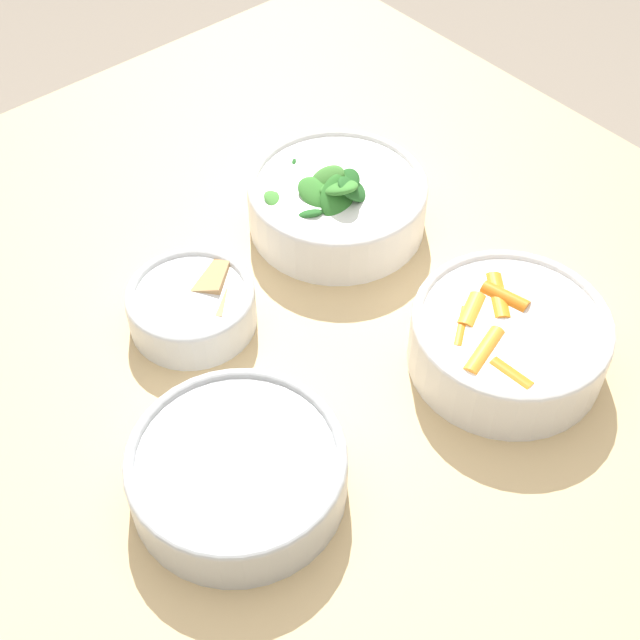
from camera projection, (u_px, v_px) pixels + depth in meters
dining_table at (279, 431)px, 0.93m from camera, size 1.10×1.10×0.75m
bowl_carrots at (507, 338)px, 0.83m from camera, size 0.19×0.19×0.06m
bowl_greens at (336, 201)px, 0.96m from camera, size 0.19×0.19×0.09m
bowl_beans_hotdog at (238, 473)px, 0.75m from camera, size 0.19×0.19×0.05m
bowl_cookies at (192, 305)px, 0.88m from camera, size 0.13×0.13×0.05m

